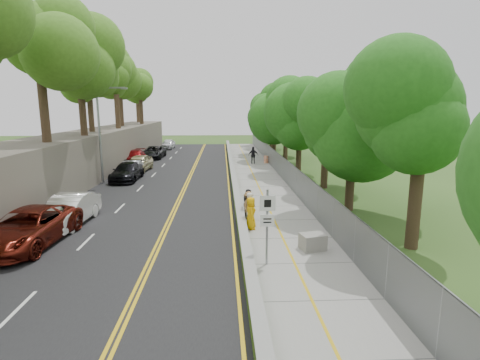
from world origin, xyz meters
name	(u,v)px	position (x,y,z in m)	size (l,w,h in m)	color
ground	(238,240)	(0.00, 0.00, 0.00)	(140.00, 140.00, 0.00)	#33511E
road	(168,181)	(-5.40, 15.00, 0.02)	(11.20, 66.00, 0.04)	black
sidewalk	(259,180)	(2.55, 15.00, 0.03)	(4.20, 66.00, 0.05)	gray
jersey_barrier	(233,177)	(0.25, 15.00, 0.30)	(0.42, 66.00, 0.60)	#75DF28
rock_embankment	(72,159)	(-13.50, 15.00, 2.00)	(5.00, 66.00, 4.00)	#595147
chainlink_fence	(283,169)	(4.65, 15.00, 1.00)	(0.04, 66.00, 2.00)	slate
trees_embankment	(69,54)	(-13.00, 15.00, 10.50)	(6.40, 66.00, 13.00)	#4B8422
trees_fenceside	(312,99)	(7.00, 15.00, 7.00)	(7.00, 66.00, 14.00)	#2C791E
streetlight	(102,128)	(-10.46, 14.00, 4.64)	(2.52, 0.22, 8.00)	gray
signpost	(267,219)	(1.05, -3.02, 1.96)	(0.62, 0.09, 3.10)	gray
construction_barrel	(266,159)	(4.30, 24.94, 0.47)	(0.51, 0.51, 0.84)	#F14A06
concrete_block	(313,242)	(3.30, -1.48, 0.40)	(1.06, 0.79, 0.71)	gray
car_1	(69,210)	(-9.00, 2.69, 0.86)	(1.73, 4.95, 1.63)	white
car_2	(28,228)	(-9.65, -0.30, 0.88)	(2.78, 6.03, 1.68)	#61180E
car_3	(127,172)	(-9.00, 15.40, 0.80)	(2.14, 5.26, 1.53)	black
car_4	(139,163)	(-9.00, 20.12, 0.86)	(1.94, 4.81, 1.64)	tan
car_5	(131,169)	(-9.00, 16.83, 0.76)	(1.53, 4.40, 1.45)	silver
car_6	(153,152)	(-9.33, 29.84, 0.79)	(2.48, 5.37, 1.49)	black
car_7	(135,157)	(-10.60, 25.36, 0.80)	(2.12, 5.22, 1.51)	maroon
car_8	(168,144)	(-9.00, 40.85, 0.78)	(1.74, 4.34, 1.48)	white
painter_0	(251,213)	(0.75, 1.50, 0.90)	(0.83, 0.54, 1.70)	#F3AD09
painter_1	(250,210)	(0.75, 1.91, 0.98)	(0.68, 0.44, 1.86)	silver
painter_2	(248,203)	(0.78, 3.74, 0.87)	(0.79, 0.62, 1.63)	#222228
painter_3	(248,205)	(0.75, 3.31, 0.85)	(1.03, 0.59, 1.59)	olive
person_far	(253,155)	(2.80, 24.61, 1.01)	(1.12, 0.47, 1.92)	black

